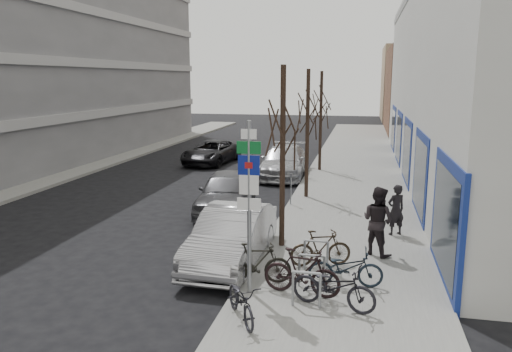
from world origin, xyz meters
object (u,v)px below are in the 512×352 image
at_px(meter_front, 264,224).
at_px(meter_back, 306,163).
at_px(bike_near_right, 302,272).
at_px(bike_rack, 312,267).
at_px(bike_far_curb, 334,283).
at_px(parked_car_back, 284,161).
at_px(highway_sign_pole, 249,197).
at_px(tree_far, 321,97).
at_px(bike_near_left, 241,298).
at_px(bike_mid_curb, 346,265).
at_px(pedestrian_near, 396,210).
at_px(parked_car_mid, 226,192).
at_px(bike_far_inner, 321,248).
at_px(lane_car, 211,152).
at_px(meter_mid, 291,186).
at_px(tree_near, 283,114).
at_px(tree_mid, 308,103).
at_px(parked_car_front, 232,236).
at_px(bike_mid_inner, 256,263).
at_px(pedestrian_far, 378,220).

xyz_separation_m(meter_front, meter_back, (0.00, 11.00, 0.00)).
bearing_deg(bike_near_right, bike_rack, -10.55).
relative_size(bike_far_curb, parked_car_back, 0.35).
relative_size(highway_sign_pole, tree_far, 0.76).
xyz_separation_m(bike_near_left, bike_mid_curb, (2.05, 2.21, 0.05)).
xyz_separation_m(bike_near_left, pedestrian_near, (3.47, 6.67, 0.33)).
relative_size(meter_back, parked_car_mid, 0.27).
bearing_deg(bike_rack, parked_car_mid, 120.63).
xyz_separation_m(highway_sign_pole, meter_front, (-0.25, 3.01, -1.54)).
relative_size(bike_far_inner, lane_car, 0.33).
bearing_deg(bike_far_curb, parked_car_back, 28.51).
bearing_deg(tree_far, parked_car_mid, -107.03).
bearing_deg(meter_mid, bike_rack, -78.20).
bearing_deg(tree_near, bike_rack, -67.52).
height_order(tree_mid, parked_car_front, tree_mid).
height_order(bike_rack, bike_far_curb, bike_far_curb).
xyz_separation_m(bike_mid_inner, bike_far_inner, (1.44, 1.49, -0.02)).
xyz_separation_m(meter_front, meter_mid, (0.00, 5.50, 0.00)).
relative_size(highway_sign_pole, pedestrian_near, 2.54).
relative_size(meter_front, bike_near_left, 0.78).
distance_m(highway_sign_pole, meter_back, 14.10).
bearing_deg(meter_mid, meter_front, -90.00).
xyz_separation_m(bike_rack, parked_car_mid, (-4.00, 6.76, 0.14)).
distance_m(bike_near_right, parked_car_back, 15.08).
bearing_deg(parked_car_mid, parked_car_front, -77.48).
bearing_deg(lane_car, bike_mid_inner, -62.63).
bearing_deg(highway_sign_pole, bike_rack, 23.59).
distance_m(meter_back, pedestrian_near, 9.53).
bearing_deg(highway_sign_pole, bike_far_inner, 53.96).
xyz_separation_m(tree_mid, tree_far, (0.00, 6.50, 0.00)).
height_order(parked_car_front, pedestrian_far, pedestrian_far).
relative_size(bike_near_left, bike_far_inner, 0.97).
bearing_deg(bike_rack, parked_car_back, 101.60).
bearing_deg(bike_rack, tree_mid, 97.28).
xyz_separation_m(bike_mid_curb, lane_car, (-8.71, 17.24, -0.00)).
bearing_deg(tree_near, bike_near_left, -90.68).
relative_size(parked_car_front, parked_car_mid, 1.01).
relative_size(meter_back, bike_far_inner, 0.76).
bearing_deg(tree_near, highway_sign_pole, -93.26).
relative_size(bike_far_inner, parked_car_front, 0.36).
height_order(bike_far_inner, parked_car_front, parked_car_front).
xyz_separation_m(bike_rack, meter_front, (-1.65, 2.40, 0.26)).
bearing_deg(bike_near_left, bike_far_curb, -3.65).
height_order(meter_front, bike_far_inner, meter_front).
bearing_deg(parked_car_front, meter_mid, 84.52).
relative_size(bike_rack, bike_far_curb, 1.18).
height_order(tree_mid, meter_mid, tree_mid).
relative_size(meter_back, parked_car_front, 0.27).
xyz_separation_m(meter_front, parked_car_back, (-1.29, 11.94, -0.11)).
relative_size(tree_far, meter_back, 4.33).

